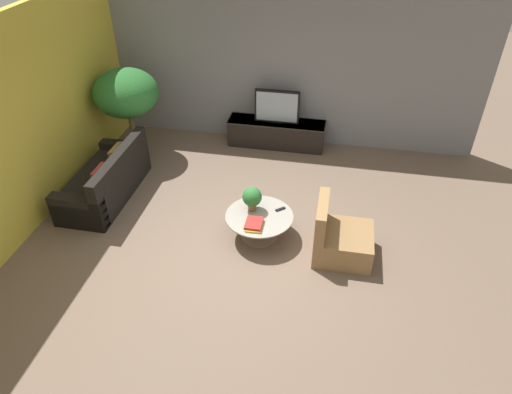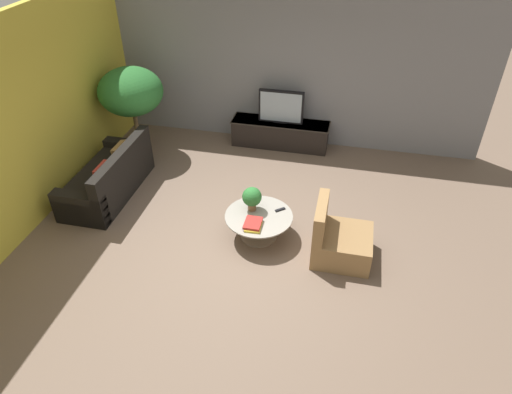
{
  "view_description": "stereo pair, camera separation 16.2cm",
  "coord_description": "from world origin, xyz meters",
  "views": [
    {
      "loc": [
        1.12,
        -4.94,
        4.48
      ],
      "look_at": [
        0.09,
        0.38,
        0.55
      ],
      "focal_mm": 32.0,
      "sensor_mm": 36.0,
      "label": 1
    },
    {
      "loc": [
        1.28,
        -4.91,
        4.48
      ],
      "look_at": [
        0.09,
        0.38,
        0.55
      ],
      "focal_mm": 32.0,
      "sensor_mm": 36.0,
      "label": 2
    }
  ],
  "objects": [
    {
      "name": "remote_black",
      "position": [
        0.46,
        0.36,
        0.4
      ],
      "size": [
        0.15,
        0.13,
        0.02
      ],
      "primitive_type": "cube",
      "rotation": [
        0.0,
        0.0,
        -0.88
      ],
      "color": "black",
      "rests_on": "coffee_table"
    },
    {
      "name": "ground_plane",
      "position": [
        0.0,
        0.0,
        0.0
      ],
      "size": [
        24.0,
        24.0,
        0.0
      ],
      "primitive_type": "plane",
      "color": "brown"
    },
    {
      "name": "potted_plant_tabletop",
      "position": [
        0.05,
        0.29,
        0.6
      ],
      "size": [
        0.29,
        0.29,
        0.37
      ],
      "color": "brown",
      "rests_on": "coffee_table"
    },
    {
      "name": "coffee_table",
      "position": [
        0.18,
        0.17,
        0.27
      ],
      "size": [
        0.99,
        0.99,
        0.39
      ],
      "color": "#756656",
      "rests_on": "ground"
    },
    {
      "name": "potted_palm_tall",
      "position": [
        -2.6,
        2.12,
        1.18
      ],
      "size": [
        1.16,
        1.16,
        1.65
      ],
      "color": "brown",
      "rests_on": "ground"
    },
    {
      "name": "side_wall_left",
      "position": [
        -3.26,
        0.2,
        1.5
      ],
      "size": [
        0.12,
        7.4,
        3.0
      ],
      "primitive_type": "cube",
      "color": "gold",
      "rests_on": "ground"
    },
    {
      "name": "armchair_wicker",
      "position": [
        1.35,
        0.0,
        0.27
      ],
      "size": [
        0.8,
        0.76,
        0.86
      ],
      "rotation": [
        0.0,
        0.0,
        1.57
      ],
      "color": "olive",
      "rests_on": "ground"
    },
    {
      "name": "book_stack",
      "position": [
        0.16,
        -0.09,
        0.42
      ],
      "size": [
        0.25,
        0.32,
        0.06
      ],
      "color": "gold",
      "rests_on": "coffee_table"
    },
    {
      "name": "back_wall_stone",
      "position": [
        0.0,
        3.26,
        1.5
      ],
      "size": [
        7.4,
        0.12,
        3.0
      ],
      "primitive_type": "cube",
      "color": "slate",
      "rests_on": "ground"
    },
    {
      "name": "couch_by_wall",
      "position": [
        -2.48,
        0.71,
        0.29
      ],
      "size": [
        0.84,
        1.88,
        0.84
      ],
      "rotation": [
        0.0,
        0.0,
        -1.57
      ],
      "color": "black",
      "rests_on": "ground"
    },
    {
      "name": "media_console",
      "position": [
        -0.0,
        2.94,
        0.27
      ],
      "size": [
        1.89,
        0.5,
        0.51
      ],
      "color": "black",
      "rests_on": "ground"
    },
    {
      "name": "television",
      "position": [
        -0.0,
        2.94,
        0.82
      ],
      "size": [
        0.85,
        0.13,
        0.63
      ],
      "color": "black",
      "rests_on": "media_console"
    }
  ]
}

